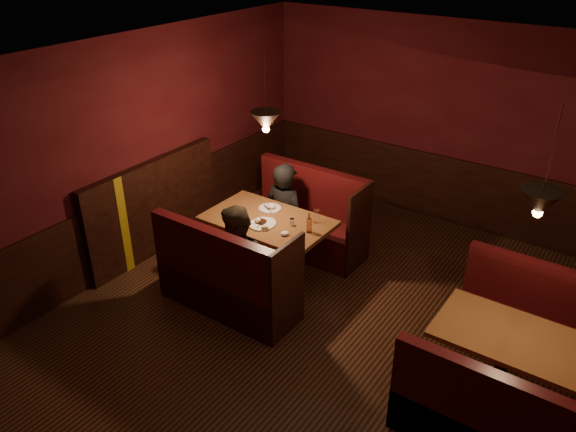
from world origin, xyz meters
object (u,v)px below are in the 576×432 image
Objects in this scene: second_table at (505,350)px; diner_a at (285,198)px; main_bench_near at (225,285)px; second_bench_near at (477,422)px; main_bench_far at (308,224)px; second_bench_far at (526,325)px; main_table at (269,233)px; diner_b at (237,243)px.

diner_a is at bearing 163.26° from second_table.
second_bench_near is (2.99, -0.27, -0.04)m from main_bench_near.
second_bench_far is at bearing -8.94° from main_bench_far.
main_bench_far is 1.31× the size of second_table.
second_bench_far reaches higher than second_table.
main_bench_far is at bearing 146.15° from second_bench_near.
diner_a is at bearing 96.94° from main_bench_near.
main_bench_near is at bearing 174.79° from second_bench_near.
main_table is 1.19× the size of second_table.
main_table is 0.62m from diner_a.
main_bench_far is at bearing 171.06° from second_bench_far.
main_bench_far is 3.02m from second_bench_far.
main_bench_near is 3.00m from second_table.
diner_a is (-3.16, 0.18, 0.51)m from second_bench_far.
second_table is at bearing 167.30° from diner_a.
main_table is at bearing 91.26° from main_bench_near.
main_bench_far is 3.60m from second_bench_near.
main_bench_near is 1.52m from diner_a.
main_bench_near is at bearing -170.51° from second_table.
main_bench_near is at bearing -60.33° from diner_b.
main_bench_near reaches higher than second_bench_near.
second_bench_near is 0.91× the size of diner_b.
main_bench_near is 1.08× the size of diner_b.
main_bench_near is at bearing -90.00° from main_bench_far.
main_table is 0.91m from main_bench_near.
diner_b is (-3.01, -1.00, 0.45)m from second_bench_far.
main_bench_far reaches higher than second_table.
diner_a reaches higher than main_bench_far.
main_bench_far is at bearing 113.57° from diner_b.
diner_b reaches higher than main_bench_near.
diner_b is at bearing 95.17° from main_bench_near.
main_bench_far is at bearing 88.74° from main_table.
diner_b is (-3.01, 0.54, 0.45)m from second_bench_near.
second_bench_far and second_bench_near have the same top height.
second_bench_far is 0.91× the size of diner_b.
main_table is at bearing -172.52° from second_bench_far.
main_bench_near is at bearing -157.12° from second_bench_far.
second_bench_near is at bearing 14.40° from diner_b.
second_bench_far is (2.99, 1.26, -0.04)m from main_bench_near.
main_bench_near reaches higher than second_table.
main_table is 3.05m from second_bench_far.
second_bench_near is at bearing -5.21° from main_bench_near.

